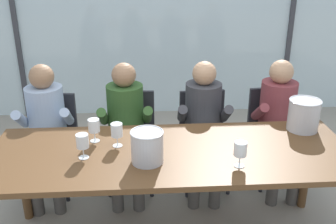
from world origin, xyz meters
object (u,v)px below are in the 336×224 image
at_px(chair_right_of_center, 272,127).
at_px(person_maroon_top, 279,118).
at_px(chair_near_curtain, 52,135).
at_px(ice_bucket_primary, 304,115).
at_px(chair_center, 203,131).
at_px(person_charcoal_jacket, 203,120).
at_px(wine_glass_by_right_taster, 240,150).
at_px(person_olive_shirt, 126,122).
at_px(wine_glass_center_pour, 94,127).
at_px(chair_left_of_center, 132,132).
at_px(dining_table, 171,160).
at_px(wine_glass_near_bucket, 82,142).
at_px(person_pale_blue_shirt, 46,124).
at_px(ice_bucket_secondary, 147,146).
at_px(wine_glass_by_left_taster, 117,131).

distance_m(chair_right_of_center, person_maroon_top, 0.24).
relative_size(chair_near_curtain, ice_bucket_primary, 3.55).
xyz_separation_m(chair_center, person_charcoal_jacket, (-0.02, -0.13, 0.17)).
height_order(chair_near_curtain, wine_glass_by_right_taster, wine_glass_by_right_taster).
height_order(person_maroon_top, wine_glass_by_right_taster, person_maroon_top).
distance_m(person_olive_shirt, ice_bucket_primary, 1.47).
bearing_deg(person_olive_shirt, wine_glass_center_pour, -112.38).
relative_size(chair_left_of_center, person_olive_shirt, 0.73).
relative_size(dining_table, chair_left_of_center, 2.90).
relative_size(chair_right_of_center, person_maroon_top, 0.73).
height_order(person_olive_shirt, wine_glass_near_bucket, person_olive_shirt).
bearing_deg(chair_near_curtain, person_charcoal_jacket, 1.62).
height_order(person_pale_blue_shirt, ice_bucket_secondary, person_pale_blue_shirt).
distance_m(dining_table, chair_center, 0.94).
bearing_deg(person_maroon_top, person_olive_shirt, -177.54).
bearing_deg(ice_bucket_secondary, chair_center, 61.59).
distance_m(chair_right_of_center, ice_bucket_secondary, 1.63).
relative_size(chair_right_of_center, wine_glass_near_bucket, 5.02).
relative_size(person_maroon_top, wine_glass_by_right_taster, 6.86).
distance_m(chair_center, person_olive_shirt, 0.74).
bearing_deg(person_pale_blue_shirt, chair_near_curtain, 85.67).
bearing_deg(ice_bucket_secondary, wine_glass_by_right_taster, -9.39).
relative_size(person_charcoal_jacket, wine_glass_by_right_taster, 6.86).
bearing_deg(ice_bucket_secondary, chair_left_of_center, 97.54).
height_order(chair_center, wine_glass_by_right_taster, wine_glass_by_right_taster).
bearing_deg(chair_left_of_center, wine_glass_by_left_taster, -92.22).
xyz_separation_m(ice_bucket_secondary, wine_glass_by_left_taster, (-0.21, 0.24, 0.00)).
distance_m(person_pale_blue_shirt, wine_glass_by_left_taster, 0.92).
height_order(chair_near_curtain, chair_left_of_center, same).
relative_size(chair_left_of_center, person_charcoal_jacket, 0.73).
bearing_deg(ice_bucket_primary, chair_near_curtain, 164.28).
distance_m(chair_near_curtain, wine_glass_near_bucket, 1.09).
distance_m(chair_left_of_center, wine_glass_center_pour, 0.83).
bearing_deg(chair_right_of_center, chair_near_curtain, 174.33).
height_order(chair_center, wine_glass_center_pour, wine_glass_center_pour).
bearing_deg(wine_glass_by_right_taster, chair_center, 93.35).
bearing_deg(wine_glass_center_pour, chair_near_curtain, 125.28).
xyz_separation_m(person_olive_shirt, wine_glass_by_left_taster, (-0.03, -0.62, 0.21)).
xyz_separation_m(person_pale_blue_shirt, ice_bucket_secondary, (0.86, -0.86, 0.21)).
bearing_deg(wine_glass_by_right_taster, chair_near_curtain, 142.86).
relative_size(chair_near_curtain, chair_right_of_center, 1.00).
height_order(chair_near_curtain, chair_center, same).
relative_size(person_charcoal_jacket, ice_bucket_primary, 4.85).
xyz_separation_m(dining_table, wine_glass_near_bucket, (-0.60, -0.05, 0.19)).
bearing_deg(chair_right_of_center, ice_bucket_primary, -95.04).
xyz_separation_m(chair_near_curtain, person_maroon_top, (2.05, -0.15, 0.17)).
distance_m(chair_near_curtain, wine_glass_by_left_taster, 1.08).
height_order(chair_right_of_center, wine_glass_center_pour, wine_glass_center_pour).
relative_size(chair_left_of_center, chair_right_of_center, 1.00).
bearing_deg(chair_left_of_center, chair_center, 0.65).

